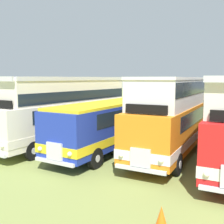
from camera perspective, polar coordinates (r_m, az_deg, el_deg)
The scene contains 4 objects.
bus_first_in_row at distance 18.98m, azimuth -9.27°, elevation 0.73°, with size 3.19×11.65×4.52m.
bus_second_in_row at distance 17.28m, azimuth 0.70°, elevation -1.83°, with size 2.78×11.36×2.99m.
bus_third_in_row at distance 16.08m, azimuth 12.58°, elevation -0.11°, with size 2.80×9.86×4.49m.
cone_near_end at distance 8.84m, azimuth 10.28°, elevation -20.68°, with size 0.36×0.36×0.65m, color orange.
Camera 1 is at (-2.70, -14.88, 4.42)m, focal length 43.76 mm.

